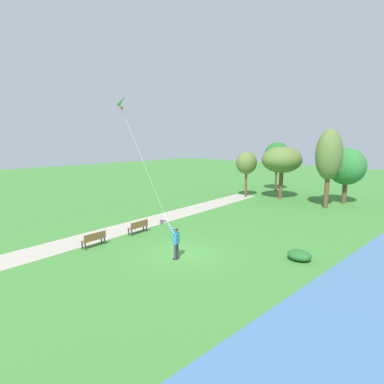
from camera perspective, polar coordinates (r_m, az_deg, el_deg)
ground_plane at (r=18.50m, az=-1.82°, el=-10.94°), size 120.00×120.00×0.00m
walkway_path at (r=24.81m, az=-9.34°, el=-5.65°), size 5.88×32.07×0.02m
person_kite_flyer at (r=17.57m, az=-2.85°, el=-8.45°), size 0.63×0.49×1.83m
flying_kite at (r=18.53m, az=-11.64°, el=14.68°), size 3.20×1.34×6.86m
park_bench_near_walkway at (r=20.46m, az=-16.78°, el=-7.80°), size 0.60×1.54×0.88m
park_bench_far_walkway at (r=22.51m, az=-9.38°, el=-5.91°), size 0.60×1.54×0.88m
tree_lakeside_near at (r=35.51m, az=9.52°, el=5.03°), size 2.12×2.41×4.96m
tree_behind_path at (r=35.18m, az=15.47°, el=5.43°), size 3.99×4.54×5.51m
tree_treeline_right at (r=31.98m, az=22.87°, el=5.94°), size 2.32×2.58×7.20m
tree_treeline_center at (r=40.74m, az=14.66°, el=6.22°), size 2.97×3.17×5.86m
tree_lakeside_far at (r=35.01m, az=25.42°, el=4.01°), size 3.60×3.36×5.43m
lakeside_shrub at (r=18.54m, az=18.28°, el=-10.49°), size 1.29×1.09×0.54m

